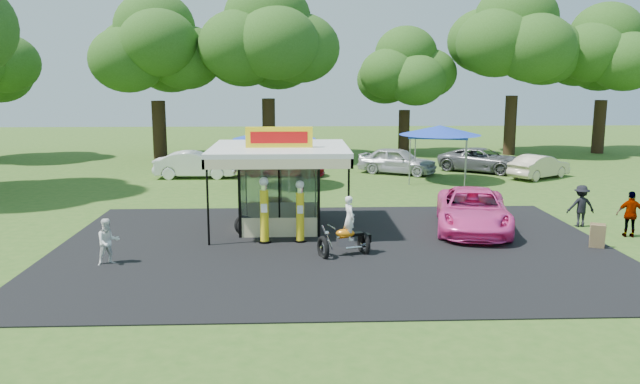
# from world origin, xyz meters

# --- Properties ---
(ground) EXTENTS (120.00, 120.00, 0.00)m
(ground) POSITION_xyz_m (0.00, 0.00, 0.00)
(ground) COLOR #32591B
(ground) RESTS_ON ground
(asphalt_apron) EXTENTS (20.00, 14.00, 0.04)m
(asphalt_apron) POSITION_xyz_m (0.00, 2.00, 0.02)
(asphalt_apron) COLOR black
(asphalt_apron) RESTS_ON ground
(gas_station_kiosk) EXTENTS (5.40, 5.40, 4.18)m
(gas_station_kiosk) POSITION_xyz_m (-2.00, 4.99, 1.78)
(gas_station_kiosk) COLOR white
(gas_station_kiosk) RESTS_ON ground
(gas_pump_left) EXTENTS (0.47, 0.47, 2.50)m
(gas_pump_left) POSITION_xyz_m (-2.53, 2.73, 1.20)
(gas_pump_left) COLOR black
(gas_pump_left) RESTS_ON ground
(gas_pump_right) EXTENTS (0.44, 0.44, 2.35)m
(gas_pump_right) POSITION_xyz_m (-1.22, 2.80, 1.13)
(gas_pump_right) COLOR black
(gas_pump_right) RESTS_ON ground
(motorcycle) EXTENTS (1.92, 1.37, 2.17)m
(motorcycle) POSITION_xyz_m (0.39, 1.02, 0.84)
(motorcycle) COLOR black
(motorcycle) RESTS_ON ground
(spare_tires) EXTENTS (1.00, 0.93, 0.82)m
(spare_tires) POSITION_xyz_m (-3.35, 3.93, 0.40)
(spare_tires) COLOR black
(spare_tires) RESTS_ON ground
(a_frame_sign) EXTENTS (0.56, 0.63, 0.91)m
(a_frame_sign) POSITION_xyz_m (9.41, 1.49, 0.46)
(a_frame_sign) COLOR #593819
(a_frame_sign) RESTS_ON ground
(kiosk_car) EXTENTS (2.82, 1.13, 0.96)m
(kiosk_car) POSITION_xyz_m (-2.00, 7.20, 0.48)
(kiosk_car) COLOR yellow
(kiosk_car) RESTS_ON ground
(pink_sedan) EXTENTS (3.97, 6.42, 1.66)m
(pink_sedan) POSITION_xyz_m (5.71, 4.39, 0.83)
(pink_sedan) COLOR #FF45A6
(pink_sedan) RESTS_ON ground
(spectator_west) EXTENTS (0.95, 0.90, 1.55)m
(spectator_west) POSITION_xyz_m (-7.51, 0.25, 0.78)
(spectator_west) COLOR white
(spectator_west) RESTS_ON ground
(spectator_east_a) EXTENTS (1.14, 0.69, 1.73)m
(spectator_east_a) POSITION_xyz_m (10.35, 4.91, 0.87)
(spectator_east_a) COLOR black
(spectator_east_a) RESTS_ON ground
(spectator_east_b) EXTENTS (1.12, 0.68, 1.79)m
(spectator_east_b) POSITION_xyz_m (11.49, 3.14, 0.89)
(spectator_east_b) COLOR gray
(spectator_east_b) RESTS_ON ground
(bg_car_a) EXTENTS (4.95, 1.76, 1.63)m
(bg_car_a) POSITION_xyz_m (-7.51, 18.44, 0.81)
(bg_car_a) COLOR white
(bg_car_a) RESTS_ON ground
(bg_car_b) EXTENTS (5.66, 2.87, 1.57)m
(bg_car_b) POSITION_xyz_m (-2.22, 18.99, 0.79)
(bg_car_b) COLOR maroon
(bg_car_b) RESTS_ON ground
(bg_car_c) EXTENTS (5.33, 4.12, 1.70)m
(bg_car_c) POSITION_xyz_m (5.16, 19.57, 0.85)
(bg_car_c) COLOR #B4B5B9
(bg_car_c) RESTS_ON ground
(bg_car_d) EXTENTS (6.02, 5.34, 1.55)m
(bg_car_d) POSITION_xyz_m (10.86, 20.22, 0.77)
(bg_car_d) COLOR slate
(bg_car_d) RESTS_ON ground
(bg_car_e) EXTENTS (4.49, 3.76, 1.45)m
(bg_car_e) POSITION_xyz_m (13.53, 17.41, 0.72)
(bg_car_e) COLOR beige
(bg_car_e) RESTS_ON ground
(tent_west) EXTENTS (4.65, 4.65, 3.25)m
(tent_west) POSITION_xyz_m (-2.54, 15.14, 2.94)
(tent_west) COLOR gray
(tent_west) RESTS_ON ground
(tent_east) EXTENTS (4.76, 4.76, 3.33)m
(tent_east) POSITION_xyz_m (7.10, 16.45, 3.01)
(tent_east) COLOR gray
(tent_east) RESTS_ON ground
(oak_far_b) EXTENTS (10.13, 10.13, 12.08)m
(oak_far_b) POSITION_xyz_m (-11.69, 28.19, 7.71)
(oak_far_b) COLOR black
(oak_far_b) RESTS_ON ground
(oak_far_c) EXTENTS (10.90, 10.90, 12.85)m
(oak_far_c) POSITION_xyz_m (-3.35, 27.52, 8.16)
(oak_far_c) COLOR black
(oak_far_c) RESTS_ON ground
(oak_far_d) EXTENTS (8.27, 8.27, 9.85)m
(oak_far_d) POSITION_xyz_m (7.35, 29.88, 6.28)
(oak_far_d) COLOR black
(oak_far_d) RESTS_ON ground
(oak_far_e) EXTENTS (10.93, 10.93, 13.01)m
(oak_far_e) POSITION_xyz_m (15.79, 29.41, 8.31)
(oak_far_e) COLOR black
(oak_far_e) RESTS_ON ground
(oak_far_f) EXTENTS (9.71, 9.71, 11.70)m
(oak_far_f) POSITION_xyz_m (23.37, 30.12, 7.51)
(oak_far_f) COLOR black
(oak_far_f) RESTS_ON ground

